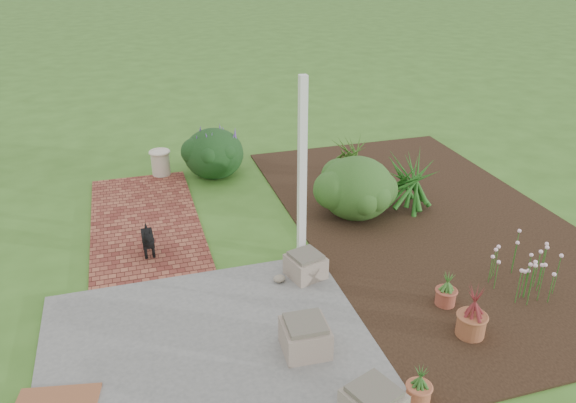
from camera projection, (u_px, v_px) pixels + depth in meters
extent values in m
plane|color=#3A6620|center=(282.00, 262.00, 7.59)|extent=(80.00, 80.00, 0.00)
cube|color=#62625F|center=(213.00, 366.00, 5.75)|extent=(3.50, 3.50, 0.04)
cube|color=maroon|center=(145.00, 220.00, 8.65)|extent=(1.60, 3.50, 0.04)
cube|color=black|center=(429.00, 220.00, 8.67)|extent=(4.00, 7.00, 0.03)
cube|color=white|center=(302.00, 172.00, 7.21)|extent=(0.10, 0.10, 2.50)
cube|color=#806D5E|center=(305.00, 338.00, 5.88)|extent=(0.50, 0.50, 0.32)
cube|color=gray|center=(306.00, 266.00, 7.16)|extent=(0.52, 0.52, 0.28)
cube|color=black|center=(148.00, 238.00, 7.62)|extent=(0.16, 0.34, 0.15)
cylinder|color=black|center=(146.00, 253.00, 7.57)|extent=(0.04, 0.04, 0.17)
cylinder|color=black|center=(154.00, 252.00, 7.60)|extent=(0.04, 0.04, 0.17)
cylinder|color=black|center=(144.00, 245.00, 7.77)|extent=(0.04, 0.04, 0.17)
cylinder|color=black|center=(152.00, 243.00, 7.80)|extent=(0.04, 0.04, 0.17)
sphere|color=black|center=(148.00, 237.00, 7.39)|extent=(0.14, 0.14, 0.14)
cone|color=black|center=(146.00, 226.00, 7.72)|extent=(0.06, 0.10, 0.12)
cylinder|color=beige|center=(161.00, 163.00, 10.15)|extent=(0.43, 0.43, 0.44)
ellipsoid|color=#0E3E13|center=(357.00, 187.00, 8.58)|extent=(1.23, 1.23, 0.97)
cylinder|color=#955332|center=(471.00, 325.00, 6.13)|extent=(0.40, 0.40, 0.26)
cylinder|color=#9B4834|center=(446.00, 297.00, 6.65)|extent=(0.25, 0.25, 0.20)
cylinder|color=#AC5A3A|center=(418.00, 394.00, 5.26)|extent=(0.30, 0.30, 0.19)
ellipsoid|color=black|center=(214.00, 152.00, 10.09)|extent=(1.35, 1.35, 0.91)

